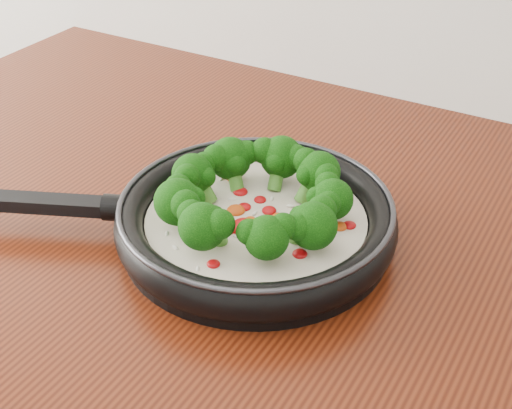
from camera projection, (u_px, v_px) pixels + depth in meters
The scene contains 1 object.
skillet at pixel (253, 215), 0.81m from camera, with size 0.52×0.42×0.09m.
Camera 1 is at (0.22, 0.46, 1.39)m, focal length 50.69 mm.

